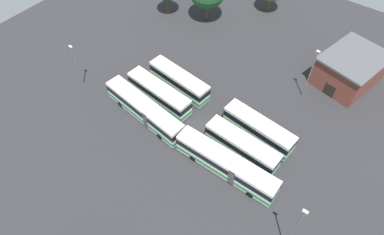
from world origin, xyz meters
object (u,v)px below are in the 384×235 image
bus_row1_slot2 (145,110)px  lamp_post_mid_lot (294,229)px  bus_row0_slot1 (242,146)px  bus_row1_slot0 (179,81)px  bus_row0_slot0 (259,129)px  lamp_post_near_entrance (310,73)px  depot_building (350,69)px  lamp_post_by_building (77,64)px  bus_row1_slot1 (159,93)px  bus_row0_slot2 (226,164)px

bus_row1_slot2 → lamp_post_mid_lot: (-25.64, 4.82, 3.44)m
bus_row0_slot1 → bus_row1_slot0: (14.60, -4.80, 0.00)m
bus_row0_slot0 → lamp_post_near_entrance: 12.05m
bus_row1_slot0 → depot_building: (-21.04, -17.83, 0.88)m
bus_row0_slot1 → lamp_post_mid_lot: size_ratio=1.12×
bus_row0_slot1 → lamp_post_near_entrance: bearing=-97.9°
bus_row0_slot1 → bus_row0_slot0: bearing=-95.1°
bus_row0_slot1 → lamp_post_by_building: (28.18, 3.79, 2.49)m
depot_building → lamp_post_mid_lot: size_ratio=1.21×
lamp_post_by_building → lamp_post_mid_lot: lamp_post_mid_lot is taller
bus_row0_slot0 → bus_row0_slot1: same height
depot_building → lamp_post_near_entrance: bearing=59.3°
bus_row1_slot2 → bus_row0_slot0: bearing=-155.3°
bus_row0_slot0 → bus_row1_slot2: (15.31, 7.03, 0.00)m
bus_row0_slot1 → lamp_post_by_building: 28.55m
lamp_post_mid_lot → bus_row1_slot1: bearing=-18.4°
bus_row0_slot1 → lamp_post_by_building: lamp_post_by_building is taller
bus_row0_slot2 → lamp_post_by_building: size_ratio=1.87×
bus_row0_slot0 → bus_row1_slot2: size_ratio=0.74×
bus_row1_slot0 → lamp_post_mid_lot: lamp_post_mid_lot is taller
bus_row0_slot1 → bus_row1_slot1: size_ratio=0.94×
lamp_post_by_building → bus_row1_slot1: bearing=-160.3°
lamp_post_by_building → bus_row0_slot0: bearing=-164.8°
bus_row0_slot0 → lamp_post_by_building: size_ratio=1.40×
bus_row0_slot0 → lamp_post_by_building: bearing=15.2°
bus_row0_slot1 → bus_row1_slot0: 15.37m
bus_row0_slot1 → bus_row1_slot2: (14.96, 3.08, 0.00)m
bus_row1_slot2 → lamp_post_by_building: lamp_post_by_building is taller
bus_row0_slot2 → bus_row1_slot1: (15.29, -4.50, -0.00)m
bus_row0_slot2 → bus_row1_slot1: bearing=-16.4°
bus_row0_slot1 → bus_row1_slot1: (15.41, -0.78, 0.00)m
bus_row1_slot2 → bus_row1_slot1: bearing=-83.3°
bus_row0_slot1 → lamp_post_by_building: bearing=7.7°
bus_row0_slot0 → bus_row1_slot0: size_ratio=0.97×
bus_row0_slot1 → bus_row1_slot0: same height
depot_building → lamp_post_near_entrance: (4.28, 7.20, 2.28)m
bus_row0_slot0 → bus_row1_slot1: bearing=11.4°
bus_row1_slot1 → depot_building: 30.91m
bus_row0_slot1 → bus_row0_slot2: 3.72m
bus_row1_slot1 → depot_building: depot_building is taller
bus_row1_slot1 → lamp_post_by_building: bearing=19.7°
bus_row0_slot2 → lamp_post_mid_lot: 12.08m
bus_row1_slot0 → lamp_post_by_building: bearing=32.3°
lamp_post_mid_lot → bus_row0_slot1: bearing=-36.5°
lamp_post_near_entrance → bus_row1_slot0: bearing=32.4°
bus_row0_slot2 → lamp_post_near_entrance: lamp_post_near_entrance is taller
bus_row0_slot1 → bus_row1_slot2: same height
bus_row0_slot1 → lamp_post_by_building: size_ratio=1.40×
bus_row0_slot1 → bus_row1_slot2: 15.27m
bus_row0_slot0 → depot_building: size_ratio=0.93×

